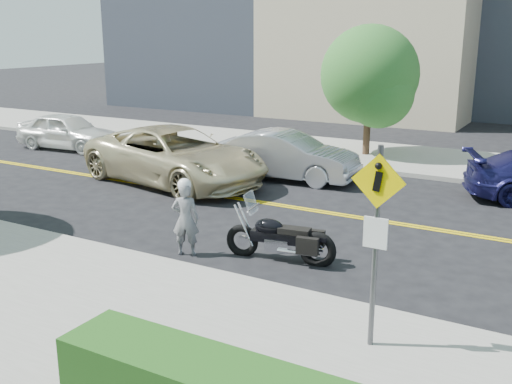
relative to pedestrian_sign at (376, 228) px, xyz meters
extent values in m
plane|color=black|center=(-4.20, 6.31, -1.96)|extent=(120.00, 120.00, 0.00)
cube|color=#9E9B91|center=(-4.20, -1.19, -1.89)|extent=(60.00, 5.00, 0.15)
cube|color=#9E9B91|center=(-4.20, 13.81, -1.89)|extent=(60.00, 5.00, 0.15)
cylinder|color=#4C4C51|center=(0.00, 0.01, -0.31)|extent=(0.08, 0.08, 3.00)
cube|color=#F9D800|center=(0.00, -0.02, 0.69)|extent=(0.78, 0.03, 0.78)
cube|color=white|center=(0.00, -0.02, -0.06)|extent=(0.35, 0.03, 0.45)
imported|color=#A7A7AC|center=(-4.79, 1.99, -1.17)|extent=(0.68, 0.58, 1.59)
sphere|color=white|center=(-4.79, 1.99, -0.42)|extent=(0.29, 0.29, 0.29)
imported|color=beige|center=(-8.78, 6.92, -1.08)|extent=(6.78, 4.09, 1.76)
imported|color=white|center=(-16.03, 9.32, -1.22)|extent=(4.45, 2.08, 1.47)
imported|color=#A6A7AE|center=(-6.02, 9.11, -1.19)|extent=(4.78, 1.94, 1.54)
cylinder|color=#382619|center=(-4.90, 13.63, 0.04)|extent=(0.26, 0.26, 4.00)
sphere|color=#286921|center=(-4.90, 13.63, 1.16)|extent=(3.60, 3.60, 3.60)
camera|label=1|loc=(2.47, -7.78, 2.68)|focal=42.00mm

